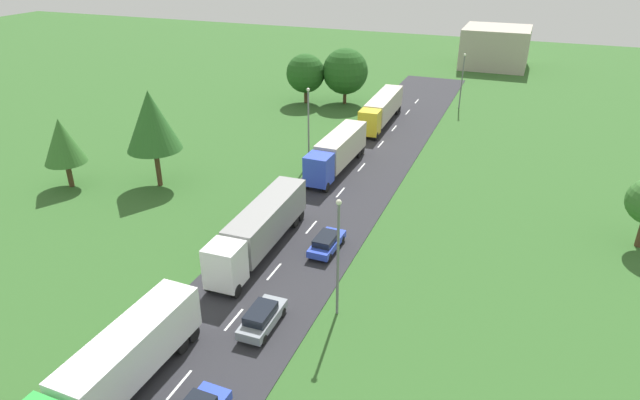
# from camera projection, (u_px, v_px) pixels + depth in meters

# --- Properties ---
(road) EXTENTS (10.00, 140.00, 0.06)m
(road) POSITION_uv_depth(u_px,v_px,m) (250.00, 301.00, 37.98)
(road) COLOR #2B2B30
(road) RESTS_ON ground
(lane_marking_centre) EXTENTS (0.16, 119.29, 0.01)m
(lane_marking_centre) POSITION_uv_depth(u_px,v_px,m) (212.00, 345.00, 33.82)
(lane_marking_centre) COLOR white
(lane_marking_centre) RESTS_ON road
(truck_lead) EXTENTS (2.76, 12.85, 3.54)m
(truck_lead) POSITION_uv_depth(u_px,v_px,m) (113.00, 369.00, 29.09)
(truck_lead) COLOR green
(truck_lead) RESTS_ON road
(truck_second) EXTENTS (2.84, 13.72, 3.59)m
(truck_second) POSITION_uv_depth(u_px,v_px,m) (260.00, 227.00, 43.08)
(truck_second) COLOR white
(truck_second) RESTS_ON road
(truck_third) EXTENTS (2.68, 12.57, 3.70)m
(truck_third) POSITION_uv_depth(u_px,v_px,m) (337.00, 151.00, 58.17)
(truck_third) COLOR blue
(truck_third) RESTS_ON road
(truck_fourth) EXTENTS (2.81, 14.43, 3.54)m
(truck_fourth) POSITION_uv_depth(u_px,v_px,m) (382.00, 108.00, 72.49)
(truck_fourth) COLOR yellow
(truck_fourth) RESTS_ON road
(car_third) EXTENTS (1.78, 4.29, 1.54)m
(car_third) POSITION_uv_depth(u_px,v_px,m) (262.00, 317.00, 35.03)
(car_third) COLOR #8C939E
(car_third) RESTS_ON road
(car_fourth) EXTENTS (1.81, 4.35, 1.42)m
(car_fourth) POSITION_uv_depth(u_px,v_px,m) (327.00, 242.00, 43.63)
(car_fourth) COLOR blue
(car_fourth) RESTS_ON road
(lamppost_second) EXTENTS (0.36, 0.36, 8.50)m
(lamppost_second) POSITION_uv_depth(u_px,v_px,m) (338.00, 253.00, 34.73)
(lamppost_second) COLOR slate
(lamppost_second) RESTS_ON ground
(lamppost_third) EXTENTS (0.36, 0.36, 8.50)m
(lamppost_third) POSITION_uv_depth(u_px,v_px,m) (308.00, 123.00, 58.66)
(lamppost_third) COLOR slate
(lamppost_third) RESTS_ON ground
(lamppost_fourth) EXTENTS (0.36, 0.36, 7.91)m
(lamppost_fourth) POSITION_uv_depth(u_px,v_px,m) (462.00, 78.00, 77.92)
(lamppost_fourth) COLOR slate
(lamppost_fourth) RESTS_ON ground
(tree_oak) EXTENTS (4.06, 4.06, 7.07)m
(tree_oak) POSITION_uv_depth(u_px,v_px,m) (62.00, 141.00, 53.21)
(tree_oak) COLOR #513823
(tree_oak) RESTS_ON ground
(tree_birch) EXTENTS (6.67, 6.67, 8.15)m
(tree_birch) POSITION_uv_depth(u_px,v_px,m) (345.00, 71.00, 80.16)
(tree_birch) COLOR #513823
(tree_birch) RESTS_ON ground
(tree_maple) EXTENTS (5.67, 5.67, 7.30)m
(tree_maple) POSITION_uv_depth(u_px,v_px,m) (305.00, 73.00, 80.59)
(tree_maple) COLOR #513823
(tree_maple) RESTS_ON ground
(tree_elm) EXTENTS (5.35, 5.35, 9.76)m
(tree_elm) POSITION_uv_depth(u_px,v_px,m) (151.00, 121.00, 52.57)
(tree_elm) COLOR #513823
(tree_elm) RESTS_ON ground
(distant_building) EXTENTS (11.93, 12.02, 7.31)m
(distant_building) POSITION_uv_depth(u_px,v_px,m) (495.00, 47.00, 103.44)
(distant_building) COLOR #B2A899
(distant_building) RESTS_ON ground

